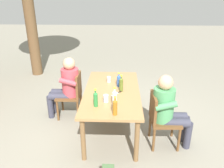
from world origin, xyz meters
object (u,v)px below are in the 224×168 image
at_px(bottle_clear, 115,97).
at_px(table_knife, 117,93).
at_px(dining_table, 112,95).
at_px(chair_far_right, 73,93).
at_px(chair_near_left, 160,117).
at_px(bottle_amber, 115,107).
at_px(person_in_plaid_shirt, 168,108).
at_px(cup_steel, 109,79).
at_px(person_in_white_shirt, 66,85).
at_px(cup_glass, 106,98).
at_px(bottle_olive, 121,84).
at_px(bottle_blue, 119,80).
at_px(bottle_green, 96,99).

relative_size(bottle_clear, table_knife, 1.46).
bearing_deg(dining_table, chair_far_right, 61.80).
relative_size(chair_near_left, bottle_amber, 3.15).
xyz_separation_m(person_in_plaid_shirt, cup_steel, (0.77, 0.94, 0.13)).
xyz_separation_m(bottle_amber, table_knife, (0.66, -0.02, -0.11)).
bearing_deg(person_in_white_shirt, table_knife, -118.13).
relative_size(person_in_white_shirt, cup_glass, 10.41).
relative_size(dining_table, person_in_plaid_shirt, 1.53).
xyz_separation_m(chair_far_right, bottle_amber, (-1.18, -0.83, 0.37)).
height_order(bottle_amber, cup_glass, bottle_amber).
xyz_separation_m(bottle_olive, cup_steel, (0.37, 0.22, -0.07)).
bearing_deg(cup_steel, person_in_white_shirt, 87.16).
bearing_deg(cup_steel, bottle_blue, -134.97).
height_order(bottle_blue, bottle_clear, bottle_clear).
relative_size(dining_table, bottle_blue, 7.18).
distance_m(bottle_green, cup_glass, 0.21).
bearing_deg(bottle_blue, person_in_white_shirt, 77.37).
distance_m(chair_far_right, cup_glass, 1.10).
distance_m(bottle_clear, bottle_olive, 0.50).
bearing_deg(chair_far_right, dining_table, -118.20).
relative_size(cup_glass, table_knife, 0.58).
xyz_separation_m(chair_far_right, bottle_blue, (-0.22, -0.87, 0.36)).
relative_size(dining_table, cup_glass, 15.92).
height_order(chair_near_left, bottle_amber, bottle_amber).
relative_size(bottle_blue, bottle_green, 0.90).
relative_size(chair_near_left, bottle_olive, 3.02).
distance_m(chair_near_left, bottle_amber, 0.86).
distance_m(cup_steel, cup_glass, 0.77).
relative_size(bottle_blue, table_knife, 1.29).
distance_m(person_in_white_shirt, bottle_clear, 1.31).
distance_m(dining_table, bottle_blue, 0.29).
bearing_deg(person_in_white_shirt, bottle_olive, -112.12).
relative_size(person_in_white_shirt, cup_steel, 11.35).
relative_size(bottle_clear, bottle_amber, 1.03).
bearing_deg(bottle_amber, person_in_white_shirt, 38.54).
distance_m(person_in_white_shirt, person_in_plaid_shirt, 1.91).
distance_m(person_in_plaid_shirt, bottle_clear, 0.84).
distance_m(bottle_blue, bottle_clear, 0.69).
bearing_deg(bottle_green, chair_far_right, 29.67).
relative_size(person_in_plaid_shirt, bottle_clear, 4.15).
bearing_deg(chair_near_left, person_in_white_shirt, 63.38).
distance_m(person_in_plaid_shirt, bottle_blue, 0.98).
height_order(bottle_olive, cup_steel, bottle_olive).
bearing_deg(cup_steel, bottle_amber, -173.01).
bearing_deg(dining_table, bottle_amber, -174.87).
bearing_deg(chair_far_right, bottle_amber, -144.89).
bearing_deg(cup_glass, bottle_green, 135.61).
distance_m(dining_table, bottle_amber, 0.80).
bearing_deg(chair_near_left, dining_table, 61.66).
height_order(person_in_plaid_shirt, bottle_amber, person_in_plaid_shirt).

